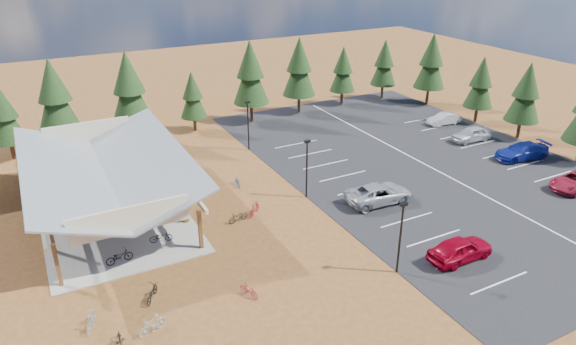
{
  "coord_description": "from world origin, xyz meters",
  "views": [
    {
      "loc": [
        -14.21,
        -31.29,
        20.01
      ],
      "look_at": [
        3.79,
        3.01,
        2.14
      ],
      "focal_mm": 32.0,
      "sensor_mm": 36.0,
      "label": 1
    }
  ],
  "objects": [
    {
      "name": "bike_14",
      "position": [
        0.74,
        6.74,
        0.42
      ],
      "size": [
        0.85,
        1.68,
        0.84
      ],
      "primitive_type": "imported",
      "rotation": [
        0.0,
        0.0,
        -0.19
      ],
      "color": "navy",
      "rests_on": "ground"
    },
    {
      "name": "lamp_post_2",
      "position": [
        5.0,
        14.0,
        2.98
      ],
      "size": [
        0.5,
        0.25,
        5.14
      ],
      "color": "black",
      "rests_on": "ground"
    },
    {
      "name": "bike_1",
      "position": [
        -12.68,
        6.12,
        0.63
      ],
      "size": [
        1.85,
        0.95,
        1.07
      ],
      "primitive_type": "imported",
      "rotation": [
        0.0,
        0.0,
        1.3
      ],
      "color": "gray",
      "rests_on": "concrete_pad"
    },
    {
      "name": "lamp_post_0",
      "position": [
        5.0,
        -10.0,
        2.98
      ],
      "size": [
        0.5,
        0.25,
        5.14
      ],
      "color": "black",
      "rests_on": "ground"
    },
    {
      "name": "bike_6",
      "position": [
        -9.17,
        7.23,
        0.52
      ],
      "size": [
        1.69,
        0.89,
        0.84
      ],
      "primitive_type": "imported",
      "rotation": [
        0.0,
        0.0,
        1.79
      ],
      "color": "#222E9E",
      "rests_on": "concrete_pad"
    },
    {
      "name": "pine_12",
      "position": [
        32.25,
        9.53,
        4.75
      ],
      "size": [
        3.34,
        3.34,
        7.78
      ],
      "color": "#382314",
      "rests_on": "ground"
    },
    {
      "name": "bike_2",
      "position": [
        -12.91,
        10.1,
        0.55
      ],
      "size": [
        1.81,
        1.07,
        0.9
      ],
      "primitive_type": "imported",
      "rotation": [
        0.0,
        0.0,
        1.87
      ],
      "color": "navy",
      "rests_on": "concrete_pad"
    },
    {
      "name": "bike_8",
      "position": [
        -12.36,
        -8.57,
        0.46
      ],
      "size": [
        0.73,
        1.78,
        0.92
      ],
      "primitive_type": "imported",
      "rotation": [
        0.0,
        0.0,
        -0.07
      ],
      "color": "black",
      "rests_on": "ground"
    },
    {
      "name": "pine_6",
      "position": [
        15.48,
        22.39,
        5.7
      ],
      "size": [
        4.0,
        4.0,
        9.32
      ],
      "color": "#382314",
      "rests_on": "ground"
    },
    {
      "name": "bike_4",
      "position": [
        -7.71,
        0.65,
        0.52
      ],
      "size": [
        1.67,
        0.84,
        0.84
      ],
      "primitive_type": "imported",
      "rotation": [
        0.0,
        0.0,
        1.38
      ],
      "color": "black",
      "rests_on": "concrete_pad"
    },
    {
      "name": "bike_12",
      "position": [
        -9.87,
        -5.32,
        0.45
      ],
      "size": [
        1.44,
        1.78,
        0.91
      ],
      "primitive_type": "imported",
      "rotation": [
        0.0,
        0.0,
        2.57
      ],
      "color": "black",
      "rests_on": "ground"
    },
    {
      "name": "ground",
      "position": [
        0.0,
        0.0,
        0.0
      ],
      "size": [
        140.0,
        140.0,
        0.0
      ],
      "primitive_type": "plane",
      "color": "brown",
      "rests_on": "ground"
    },
    {
      "name": "trash_bin_0",
      "position": [
        -5.29,
        2.69,
        0.45
      ],
      "size": [
        0.6,
        0.6,
        0.9
      ],
      "primitive_type": "cylinder",
      "color": "#50361C",
      "rests_on": "ground"
    },
    {
      "name": "car_9",
      "position": [
        28.24,
        10.52,
        0.7
      ],
      "size": [
        4.12,
        1.68,
        1.33
      ],
      "primitive_type": "imported",
      "rotation": [
        0.0,
        0.0,
        -1.64
      ],
      "color": "#B8B8B8",
      "rests_on": "asphalt_lot"
    },
    {
      "name": "pine_4",
      "position": [
        1.91,
        22.03,
        4.14
      ],
      "size": [
        2.91,
        2.91,
        6.78
      ],
      "color": "#382314",
      "rests_on": "ground"
    },
    {
      "name": "bike_9",
      "position": [
        -13.51,
        -6.21,
        0.5
      ],
      "size": [
        1.1,
        1.71,
        1.0
      ],
      "primitive_type": "imported",
      "rotation": [
        0.0,
        0.0,
        2.73
      ],
      "color": "gray",
      "rests_on": "ground"
    },
    {
      "name": "asphalt_lot",
      "position": [
        18.5,
        3.0,
        0.02
      ],
      "size": [
        27.0,
        44.0,
        0.04
      ],
      "primitive_type": "cube",
      "color": "black",
      "rests_on": "ground"
    },
    {
      "name": "trash_bin_1",
      "position": [
        -2.98,
        6.11,
        0.45
      ],
      "size": [
        0.6,
        0.6,
        0.9
      ],
      "primitive_type": "cylinder",
      "color": "#50361C",
      "rests_on": "ground"
    },
    {
      "name": "bike_0",
      "position": [
        -10.85,
        -0.63,
        0.58
      ],
      "size": [
        1.87,
        0.81,
        0.96
      ],
      "primitive_type": "imported",
      "rotation": [
        0.0,
        0.0,
        1.67
      ],
      "color": "black",
      "rests_on": "concrete_pad"
    },
    {
      "name": "bike_3",
      "position": [
        -12.41,
        12.92,
        0.61
      ],
      "size": [
        1.76,
        1.0,
        1.02
      ],
      "primitive_type": "imported",
      "rotation": [
        0.0,
        0.0,
        1.24
      ],
      "color": "maroon",
      "rests_on": "concrete_pad"
    },
    {
      "name": "concrete_pad",
      "position": [
        -10.0,
        7.0,
        0.05
      ],
      "size": [
        10.6,
        18.6,
        0.1
      ],
      "primitive_type": "cube",
      "color": "gray",
      "rests_on": "ground"
    },
    {
      "name": "bike_pavilion",
      "position": [
        -10.0,
        7.0,
        3.82
      ],
      "size": [
        11.65,
        19.4,
        4.97
      ],
      "color": "#563318",
      "rests_on": "concrete_pad"
    },
    {
      "name": "bike_16",
      "position": [
        -1.65,
        0.87,
        0.44
      ],
      "size": [
        1.75,
        0.91,
        0.88
      ],
      "primitive_type": "imported",
      "rotation": [
        0.0,
        0.0,
        4.92
      ],
      "color": "black",
      "rests_on": "ground"
    },
    {
      "name": "pine_8",
      "position": [
        28.4,
        22.54,
        4.82
      ],
      "size": [
        3.39,
        3.39,
        7.9
      ],
      "color": "#382314",
      "rests_on": "ground"
    },
    {
      "name": "car_2",
      "position": [
        9.78,
        -1.57,
        0.83
      ],
      "size": [
        5.8,
        2.93,
        1.57
      ],
      "primitive_type": "imported",
      "rotation": [
        0.0,
        0.0,
        1.51
      ],
      "color": "#93949A",
      "rests_on": "asphalt_lot"
    },
    {
      "name": "pine_3",
      "position": [
        -4.86,
        21.38,
        5.98
      ],
      "size": [
        4.2,
        4.2,
        9.79
      ],
      "color": "#382314",
      "rests_on": "ground"
    },
    {
      "name": "bike_11",
      "position": [
        -4.56,
        -7.78,
        0.45
      ],
      "size": [
        0.96,
        1.53,
        0.89
      ],
      "primitive_type": "imported",
      "rotation": [
        0.0,
        0.0,
        0.4
      ],
      "color": "#A02435",
      "rests_on": "ground"
    },
    {
      "name": "pine_7",
      "position": [
        22.07,
        22.78,
        4.62
      ],
      "size": [
        3.25,
        3.25,
        7.57
      ],
      "color": "#382314",
      "rests_on": "ground"
    },
    {
      "name": "pine_5",
      "position": [
        8.86,
        21.91,
        5.85
      ],
      "size": [
        4.11,
        4.11,
        9.58
      ],
      "color": "#382314",
      "rests_on": "ground"
    },
    {
      "name": "lamp_post_1",
      "position": [
        5.0,
        2.0,
        2.98
      ],
      "size": [
        0.5,
        0.25,
        5.14
      ],
      "color": "black",
      "rests_on": "ground"
    },
    {
      "name": "car_6",
      "position": [
        26.4,
        -7.53,
        0.76
      ],
      "size": [
        5.26,
        2.57,
        1.44
      ],
      "primitive_type": "imported",
      "rotation": [
        0.0,
        0.0,
        -1.53
      ],
      "color": "maroon",
      "rests_on": "asphalt_lot"
    },
    {
      "name": "car_8",
      "position": [
        27.04,
        5.12,
        0.81
      ],
      "size": [
        4.63,
        2.06,
        1.55
      ],
      "primitive_type": "imported",
      "rotation": [
        0.0,
        0.0,
        -1.62
      ],
      "color": "#A7ABAF",
      "rests_on": "asphalt_lot"
    },
    {
      "name": "bike_5",
      "position": [
        -7.51,
        4.35,
        0.62
      ],
      "size": [
        1.79,
        0.98,
        1.04
      ],
      "primitive_type": "imported",
      "rotation": [
        0.0,
        0.0,
        1.27
      ],
      "color": "gray",
      "rests_on": "concrete_pad"
    },
    {
      "name": "car_7",
      "position": [
        27.74,
        -0.75,
        0.83
      ],
      "size": [
        5.74,
        3.1,
        1.58
      ],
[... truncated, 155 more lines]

